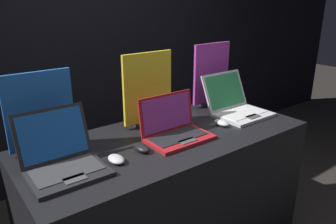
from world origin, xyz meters
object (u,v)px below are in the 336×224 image
at_px(promo_stand_front, 40,114).
at_px(mouse_middle, 142,148).
at_px(mouse_back, 222,123).
at_px(mouse_front, 116,159).
at_px(promo_stand_back, 211,76).
at_px(promo_stand_middle, 148,91).
at_px(laptop_back, 236,105).
at_px(laptop_front, 62,158).
at_px(laptop_middle, 175,128).

bearing_deg(promo_stand_front, mouse_middle, -39.02).
xyz_separation_m(promo_stand_front, mouse_back, (1.00, -0.32, -0.18)).
xyz_separation_m(mouse_front, promo_stand_back, (1.01, 0.39, 0.20)).
relative_size(promo_stand_middle, laptop_back, 1.20).
height_order(laptop_front, mouse_middle, laptop_front).
bearing_deg(promo_stand_front, promo_stand_middle, -2.03).
bearing_deg(laptop_back, mouse_back, -156.97).
distance_m(laptop_back, promo_stand_back, 0.30).
xyz_separation_m(laptop_middle, promo_stand_middle, (-0.00, 0.27, 0.16)).
bearing_deg(mouse_back, laptop_back, 23.03).
height_order(laptop_middle, mouse_back, laptop_middle).
height_order(mouse_front, mouse_middle, mouse_middle).
bearing_deg(laptop_front, laptop_back, 2.35).
bearing_deg(laptop_back, laptop_middle, -173.18).
relative_size(mouse_front, laptop_middle, 0.30).
distance_m(laptop_front, mouse_front, 0.25).
bearing_deg(promo_stand_front, laptop_middle, -24.33).
relative_size(mouse_middle, mouse_back, 1.07).
distance_m(laptop_front, laptop_middle, 0.65).
xyz_separation_m(promo_stand_front, promo_stand_middle, (0.65, -0.02, 0.02)).
distance_m(mouse_middle, mouse_back, 0.60).
xyz_separation_m(laptop_middle, mouse_middle, (-0.25, -0.03, -0.04)).
relative_size(laptop_front, mouse_back, 3.22).
xyz_separation_m(mouse_middle, laptop_back, (0.84, 0.10, 0.04)).
height_order(mouse_front, laptop_middle, laptop_middle).
height_order(mouse_front, mouse_back, mouse_back).
distance_m(laptop_front, mouse_middle, 0.41).
height_order(laptop_middle, laptop_back, laptop_back).
bearing_deg(mouse_middle, mouse_front, -170.52).
xyz_separation_m(promo_stand_front, laptop_middle, (0.65, -0.29, -0.14)).
bearing_deg(laptop_middle, laptop_front, 178.21).
xyz_separation_m(mouse_middle, promo_stand_back, (0.84, 0.36, 0.20)).
bearing_deg(promo_stand_middle, mouse_front, -141.23).
bearing_deg(mouse_front, promo_stand_back, 20.99).
bearing_deg(laptop_front, mouse_middle, -7.59).
height_order(mouse_middle, promo_stand_middle, promo_stand_middle).
xyz_separation_m(promo_stand_front, laptop_back, (1.24, -0.22, -0.14)).
bearing_deg(promo_stand_back, laptop_middle, -151.35).
xyz_separation_m(laptop_back, mouse_back, (-0.24, -0.10, -0.04)).
relative_size(mouse_front, promo_stand_back, 0.24).
distance_m(promo_stand_middle, laptop_back, 0.65).
distance_m(promo_stand_middle, promo_stand_back, 0.60).
xyz_separation_m(laptop_back, promo_stand_back, (0.00, 0.25, 0.16)).
height_order(laptop_front, laptop_back, laptop_front).
bearing_deg(mouse_front, laptop_back, 7.49).
distance_m(promo_stand_front, mouse_middle, 0.55).
relative_size(mouse_back, promo_stand_back, 0.24).
distance_m(mouse_front, mouse_middle, 0.17).
height_order(promo_stand_front, laptop_middle, promo_stand_front).
bearing_deg(promo_stand_middle, promo_stand_front, 177.97).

